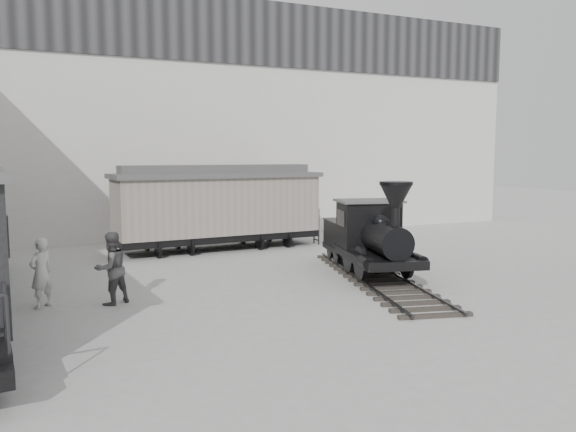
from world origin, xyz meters
name	(u,v)px	position (x,y,z in m)	size (l,w,h in m)	color
ground	(372,313)	(0.00, 0.00, 0.00)	(90.00, 90.00, 0.00)	#9E9E9B
north_wall	(204,119)	(0.00, 14.98, 5.55)	(34.00, 2.51, 11.00)	silver
locomotive	(371,241)	(2.22, 3.59, 1.11)	(3.77, 8.71, 3.01)	black
boxcar	(218,205)	(-0.71, 10.52, 1.80)	(8.52, 3.09, 3.43)	black
visitor_a	(41,273)	(-7.35, 3.75, 0.88)	(0.64, 0.42, 1.77)	silver
visitor_b	(111,268)	(-5.70, 3.39, 0.94)	(0.91, 0.71, 1.87)	#4D4C4E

